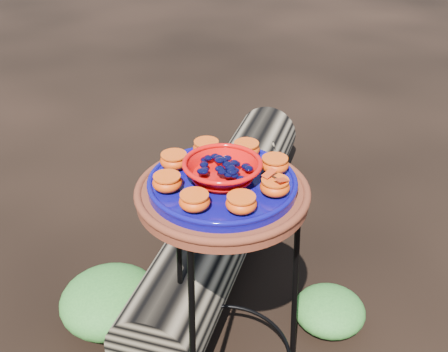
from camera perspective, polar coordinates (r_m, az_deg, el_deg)
plant_stand at (r=1.60m, az=-0.14°, el=-12.94°), size 0.44×0.44×0.70m
terracotta_saucer at (r=1.37m, az=-0.16°, el=-1.90°), size 0.42×0.42×0.03m
cobalt_plate at (r=1.36m, az=-0.17°, el=-0.87°), size 0.36×0.36×0.02m
red_bowl at (r=1.34m, az=-0.17°, el=0.47°), size 0.18×0.18×0.05m
glass_gems at (r=1.32m, az=-0.17°, el=1.85°), size 0.14×0.14×0.02m
orange_half_0 at (r=1.30m, az=5.19°, el=-1.11°), size 0.07×0.07×0.04m
orange_half_1 at (r=1.38m, az=5.17°, el=1.15°), size 0.07×0.07×0.04m
orange_half_2 at (r=1.45m, az=2.28°, el=2.72°), size 0.07×0.07×0.04m
orange_half_3 at (r=1.45m, az=-1.80°, el=2.87°), size 0.07×0.07×0.04m
orange_half_4 at (r=1.40m, az=-5.10°, el=1.55°), size 0.07×0.07×0.04m
orange_half_5 at (r=1.31m, az=-5.79°, el=-0.68°), size 0.07×0.07×0.04m
orange_half_6 at (r=1.24m, az=-3.02°, el=-2.60°), size 0.07×0.07×0.04m
orange_half_7 at (r=1.23m, az=1.76°, el=-2.82°), size 0.07×0.07×0.04m
butterfly at (r=1.28m, az=5.24°, el=-0.15°), size 0.07×0.05×0.01m
driftwood_log at (r=2.30m, az=0.09°, el=-3.92°), size 1.51×1.20×0.29m
foliage_right at (r=2.03m, az=10.68°, el=-13.18°), size 0.25×0.25×0.12m
foliage_back at (r=2.04m, az=-11.46°, el=-12.16°), size 0.35×0.35×0.18m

